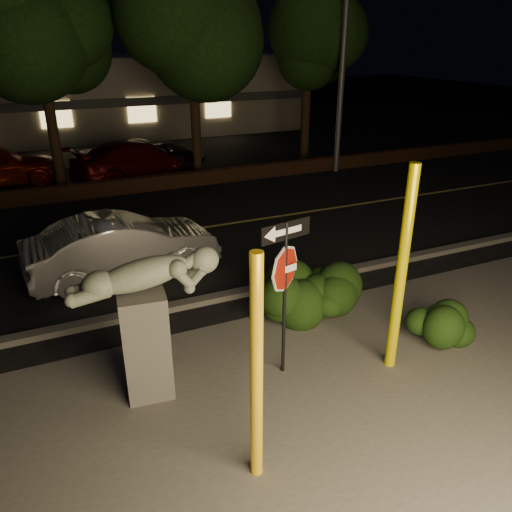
{
  "coord_description": "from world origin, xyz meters",
  "views": [
    {
      "loc": [
        -3.23,
        -5.57,
        4.92
      ],
      "look_at": [
        -0.16,
        1.31,
        1.6
      ],
      "focal_mm": 35.0,
      "sensor_mm": 36.0,
      "label": 1
    }
  ],
  "objects_px": {
    "parked_car_dark": "(143,157)",
    "parked_car_darkred": "(136,160)",
    "sculpture": "(145,311)",
    "silver_sedan": "(123,246)",
    "yellow_pole_left": "(257,374)",
    "signpost": "(285,269)",
    "yellow_pole_right": "(401,273)"
  },
  "relations": [
    {
      "from": "parked_car_dark",
      "to": "parked_car_darkred",
      "type": "bearing_deg",
      "value": 133.47
    },
    {
      "from": "sculpture",
      "to": "silver_sedan",
      "type": "relative_size",
      "value": 0.54
    },
    {
      "from": "yellow_pole_left",
      "to": "parked_car_darkred",
      "type": "xyz_separation_m",
      "value": [
        1.6,
        14.54,
        -0.77
      ]
    },
    {
      "from": "yellow_pole_left",
      "to": "sculpture",
      "type": "relative_size",
      "value": 1.32
    },
    {
      "from": "sculpture",
      "to": "silver_sedan",
      "type": "xyz_separation_m",
      "value": [
        0.39,
        4.25,
        -0.7
      ]
    },
    {
      "from": "silver_sedan",
      "to": "parked_car_darkred",
      "type": "xyz_separation_m",
      "value": [
        2.01,
        8.23,
        0.03
      ]
    },
    {
      "from": "yellow_pole_left",
      "to": "parked_car_dark",
      "type": "distance_m",
      "value": 15.14
    },
    {
      "from": "signpost",
      "to": "parked_car_dark",
      "type": "bearing_deg",
      "value": 75.43
    },
    {
      "from": "yellow_pole_left",
      "to": "parked_car_darkred",
      "type": "bearing_deg",
      "value": 83.72
    },
    {
      "from": "yellow_pole_left",
      "to": "silver_sedan",
      "type": "height_order",
      "value": "yellow_pole_left"
    },
    {
      "from": "signpost",
      "to": "silver_sedan",
      "type": "bearing_deg",
      "value": 97.88
    },
    {
      "from": "sculpture",
      "to": "parked_car_darkred",
      "type": "distance_m",
      "value": 12.73
    },
    {
      "from": "signpost",
      "to": "parked_car_darkred",
      "type": "relative_size",
      "value": 0.52
    },
    {
      "from": "yellow_pole_left",
      "to": "parked_car_darkred",
      "type": "relative_size",
      "value": 0.61
    },
    {
      "from": "yellow_pole_left",
      "to": "parked_car_dark",
      "type": "bearing_deg",
      "value": 82.6
    },
    {
      "from": "sculpture",
      "to": "parked_car_dark",
      "type": "bearing_deg",
      "value": 84.53
    },
    {
      "from": "yellow_pole_right",
      "to": "signpost",
      "type": "height_order",
      "value": "yellow_pole_right"
    },
    {
      "from": "silver_sedan",
      "to": "parked_car_darkred",
      "type": "height_order",
      "value": "parked_car_darkred"
    },
    {
      "from": "signpost",
      "to": "parked_car_dark",
      "type": "relative_size",
      "value": 0.52
    },
    {
      "from": "yellow_pole_left",
      "to": "signpost",
      "type": "height_order",
      "value": "yellow_pole_left"
    },
    {
      "from": "sculpture",
      "to": "silver_sedan",
      "type": "height_order",
      "value": "sculpture"
    },
    {
      "from": "yellow_pole_left",
      "to": "parked_car_darkred",
      "type": "distance_m",
      "value": 14.65
    },
    {
      "from": "yellow_pole_right",
      "to": "sculpture",
      "type": "height_order",
      "value": "yellow_pole_right"
    },
    {
      "from": "sculpture",
      "to": "parked_car_darkred",
      "type": "xyz_separation_m",
      "value": [
        2.4,
        12.49,
        -0.68
      ]
    },
    {
      "from": "sculpture",
      "to": "yellow_pole_left",
      "type": "bearing_deg",
      "value": -62.34
    },
    {
      "from": "yellow_pole_left",
      "to": "sculpture",
      "type": "bearing_deg",
      "value": 111.16
    },
    {
      "from": "yellow_pole_left",
      "to": "signpost",
      "type": "xyz_separation_m",
      "value": [
        1.21,
        1.68,
        0.33
      ]
    },
    {
      "from": "sculpture",
      "to": "silver_sedan",
      "type": "bearing_deg",
      "value": 91.3
    },
    {
      "from": "signpost",
      "to": "silver_sedan",
      "type": "height_order",
      "value": "signpost"
    },
    {
      "from": "parked_car_dark",
      "to": "yellow_pole_left",
      "type": "bearing_deg",
      "value": 163.46
    },
    {
      "from": "yellow_pole_right",
      "to": "parked_car_darkred",
      "type": "bearing_deg",
      "value": 95.46
    },
    {
      "from": "silver_sedan",
      "to": "yellow_pole_right",
      "type": "bearing_deg",
      "value": -153.78
    }
  ]
}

